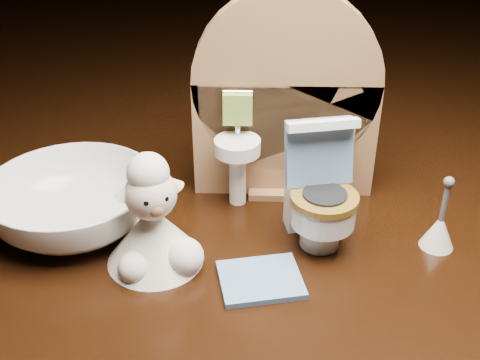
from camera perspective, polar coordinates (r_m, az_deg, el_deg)
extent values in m
cube|color=black|center=(0.43, 4.04, -11.09)|extent=(2.50, 2.50, 0.10)
cube|color=#93653F|center=(0.43, 4.22, 3.97)|extent=(0.13, 0.02, 0.09)
cylinder|color=#93653F|center=(0.42, 4.44, 9.25)|extent=(0.13, 0.02, 0.13)
cube|color=#93653F|center=(0.45, 4.02, -0.59)|extent=(0.05, 0.04, 0.01)
cylinder|color=white|center=(0.43, -0.23, 0.42)|extent=(0.01, 0.01, 0.04)
cylinder|color=white|center=(0.41, -0.25, 3.20)|extent=(0.03, 0.03, 0.01)
cylinder|color=silver|center=(0.42, -0.22, 5.00)|extent=(0.00, 0.00, 0.01)
cube|color=#7EA140|center=(0.41, -0.22, 6.75)|extent=(0.02, 0.01, 0.02)
cube|color=#93653F|center=(0.42, 9.19, 4.33)|extent=(0.02, 0.01, 0.02)
cylinder|color=#CEC27E|center=(0.42, 9.22, 3.23)|extent=(0.02, 0.02, 0.02)
cylinder|color=white|center=(0.39, 7.59, -4.91)|extent=(0.03, 0.03, 0.02)
cylinder|color=white|center=(0.38, 7.91, -2.98)|extent=(0.04, 0.04, 0.02)
cylinder|color=brown|center=(0.38, 8.02, -1.70)|extent=(0.04, 0.04, 0.00)
cube|color=white|center=(0.40, 6.84, -1.23)|extent=(0.04, 0.02, 0.05)
cube|color=#5D81AC|center=(0.38, 7.50, 2.64)|extent=(0.04, 0.02, 0.04)
cube|color=white|center=(0.37, 7.91, 5.19)|extent=(0.05, 0.02, 0.01)
cylinder|color=#9CA628|center=(0.39, 8.49, 2.89)|extent=(0.01, 0.01, 0.01)
cube|color=#5D81AC|center=(0.37, 1.95, -9.43)|extent=(0.06, 0.05, 0.00)
cone|color=white|center=(0.41, 18.33, -4.58)|extent=(0.02, 0.02, 0.02)
cylinder|color=#59595B|center=(0.40, 18.85, -2.01)|extent=(0.00, 0.00, 0.03)
sphere|color=#59595B|center=(0.39, 19.21, -0.18)|extent=(0.01, 0.01, 0.01)
cone|color=white|center=(0.38, -8.20, -5.08)|extent=(0.06, 0.06, 0.04)
sphere|color=white|center=(0.37, -5.30, -7.24)|extent=(0.02, 0.02, 0.02)
sphere|color=white|center=(0.37, -9.98, -8.16)|extent=(0.02, 0.02, 0.02)
sphere|color=beige|center=(0.36, -8.47, -1.33)|extent=(0.03, 0.03, 0.03)
sphere|color=#A16C4B|center=(0.35, -7.96, -2.66)|extent=(0.01, 0.01, 0.01)
sphere|color=white|center=(0.35, -8.72, 0.64)|extent=(0.03, 0.03, 0.03)
cone|color=beige|center=(0.35, -10.81, -1.08)|extent=(0.02, 0.01, 0.01)
cone|color=beige|center=(0.36, -6.44, -0.17)|extent=(0.02, 0.01, 0.01)
sphere|color=black|center=(0.34, -8.85, -2.14)|extent=(0.00, 0.00, 0.00)
sphere|color=black|center=(0.35, -7.08, -1.76)|extent=(0.00, 0.00, 0.00)
imported|color=white|center=(0.42, -15.53, -2.18)|extent=(0.14, 0.14, 0.04)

